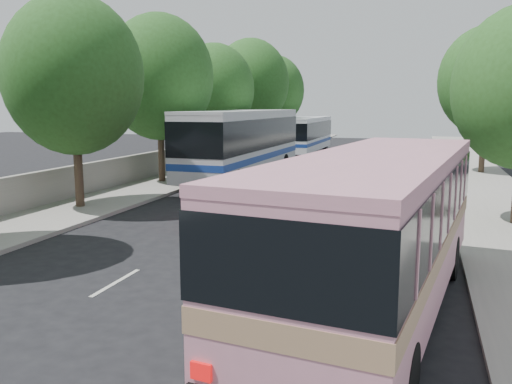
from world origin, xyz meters
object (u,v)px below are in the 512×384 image
at_px(white_pickup, 247,169).
at_px(tour_coach_rear, 307,132).
at_px(pink_taxi, 223,204).
at_px(tour_coach_front, 243,139).
at_px(pink_bus, 379,216).

bearing_deg(white_pickup, tour_coach_rear, 85.68).
xyz_separation_m(pink_taxi, white_pickup, (-2.73, 11.33, -0.05)).
height_order(pink_taxi, tour_coach_front, tour_coach_front).
bearing_deg(pink_taxi, tour_coach_front, 104.03).
relative_size(pink_bus, tour_coach_front, 0.81).
relative_size(pink_bus, pink_taxi, 2.50).
height_order(white_pickup, tour_coach_rear, tour_coach_rear).
relative_size(pink_taxi, white_pickup, 0.92).
relative_size(pink_bus, tour_coach_rear, 0.99).
distance_m(pink_bus, tour_coach_rear, 37.12).
bearing_deg(pink_bus, white_pickup, 123.30).
bearing_deg(tour_coach_rear, white_pickup, -89.59).
bearing_deg(tour_coach_rear, pink_taxi, -84.19).
xyz_separation_m(pink_bus, pink_taxi, (-6.23, 7.46, -1.38)).
bearing_deg(tour_coach_rear, tour_coach_front, -90.35).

